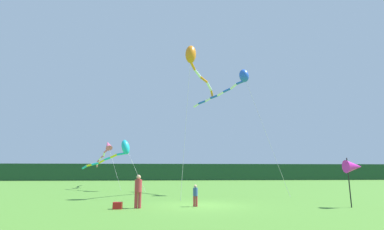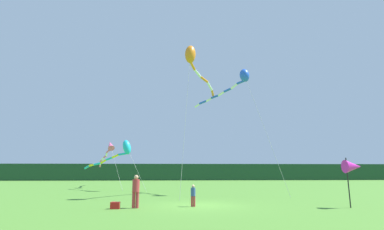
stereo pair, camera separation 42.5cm
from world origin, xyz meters
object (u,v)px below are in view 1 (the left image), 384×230
Objects in this scene: cooler_box at (118,206)px; person_adult at (138,189)px; banner_flag_pole at (354,167)px; kite_cyan at (120,150)px; person_child at (195,194)px; kite_blue at (237,81)px; kite_orange at (193,60)px; kite_rainbow at (106,149)px.

person_adult is at bearing 12.31° from cooler_box.
banner_flag_pole is (11.49, -0.57, 1.16)m from person_adult.
person_adult is 14.23m from kite_cyan.
person_adult is 1.46× the size of person_child.
person_child is 0.11× the size of kite_blue.
person_child is at bearing -119.05° from kite_blue.
cooler_box is 14.42m from kite_cyan.
banner_flag_pole is (8.47, -1.04, 1.45)m from person_child.
banner_flag_pole is (12.47, -0.36, 1.93)m from cooler_box.
kite_orange is at bearing -147.74° from kite_blue.
person_adult is at bearing -131.17° from kite_blue.
person_child is 4.08m from cooler_box.
person_adult is 14.51m from kite_blue.
kite_rainbow is at bearing 124.46° from kite_orange.
banner_flag_pole is 0.36× the size of kite_cyan.
kite_cyan is (-14.77, 14.11, 1.78)m from banner_flag_pole.
cooler_box is 0.04× the size of kite_blue.
kite_cyan reaches higher than person_adult.
kite_blue is (10.84, -4.88, 5.92)m from kite_cyan.
banner_flag_pole is 12.64m from kite_blue.
person_adult is 11.85m from kite_orange.
cooler_box is 20.80m from kite_rainbow.
kite_rainbow is 17.50m from kite_orange.
kite_rainbow is at bearing 130.82° from banner_flag_pole.
kite_blue reaches higher than kite_rainbow.
kite_blue is 4.99m from kite_orange.
banner_flag_pole is at bearing -6.97° from person_child.
kite_blue is (4.55, 8.19, 9.15)m from person_child.
cooler_box is at bearing -170.35° from person_child.
kite_cyan is 0.65× the size of kite_rainbow.
kite_orange reaches higher than cooler_box.
kite_cyan is at bearing 131.59° from kite_orange.
kite_orange is (3.40, 6.02, 9.62)m from person_adult.
kite_blue reaches higher than kite_cyan.
cooler_box is 0.04× the size of kite_orange.
cooler_box is 15.63m from kite_blue.
kite_rainbow is (-5.88, 19.54, 3.51)m from person_adult.
kite_cyan is at bearing -66.53° from kite_rainbow.
person_adult is 3.07m from person_child.
kite_rainbow is at bearing 106.74° from person_adult.
person_adult is at bearing -73.26° from kite_rainbow.
kite_orange reaches higher than person_adult.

